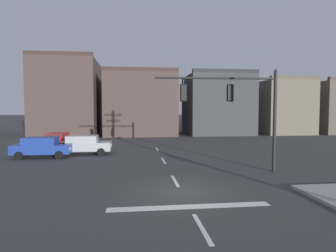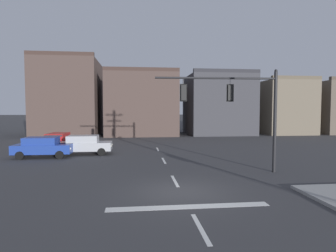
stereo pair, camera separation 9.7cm
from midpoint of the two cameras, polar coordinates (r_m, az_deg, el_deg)
ground_plane at (r=13.31m, az=2.81°, el=-13.16°), size 400.00×400.00×0.00m
stop_bar_paint at (r=11.44m, az=4.48°, el=-15.95°), size 6.40×0.50×0.01m
lane_centreline at (r=15.22m, az=1.57°, el=-11.03°), size 0.16×26.40×0.01m
signal_mast_near_side at (r=17.29m, az=14.37°, el=4.55°), size 7.29×0.56×6.17m
car_lot_nearside at (r=28.07m, az=-21.20°, el=-2.87°), size 2.07×4.52×1.61m
car_lot_middle at (r=24.76m, az=-16.44°, el=-3.58°), size 4.48×1.96×1.61m
car_lot_farside at (r=24.31m, az=-23.88°, el=-3.86°), size 4.46×1.93×1.61m
building_row at (r=43.87m, az=3.82°, el=4.47°), size 50.28×12.14×11.33m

